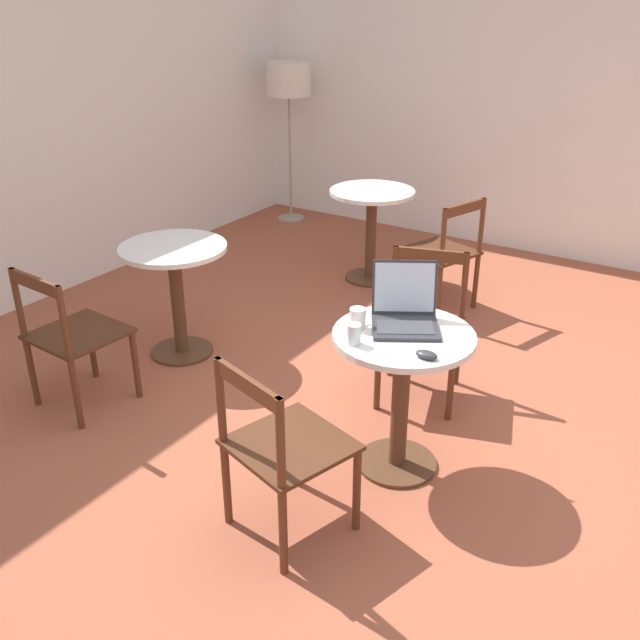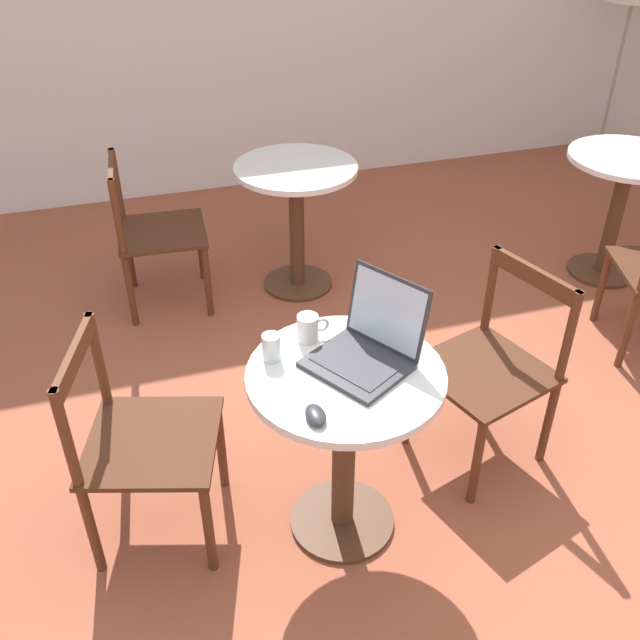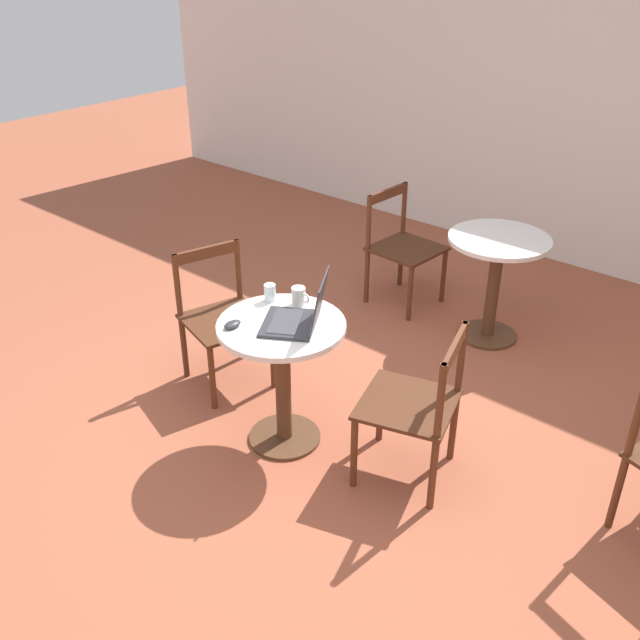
{
  "view_description": "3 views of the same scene",
  "coord_description": "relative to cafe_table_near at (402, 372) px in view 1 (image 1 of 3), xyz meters",
  "views": [
    {
      "loc": [
        -2.86,
        -1.25,
        2.18
      ],
      "look_at": [
        -0.23,
        0.44,
        0.69
      ],
      "focal_mm": 40.0,
      "sensor_mm": 36.0,
      "label": 1
    },
    {
      "loc": [
        -0.83,
        -1.71,
        2.18
      ],
      "look_at": [
        -0.16,
        0.43,
        0.64
      ],
      "focal_mm": 40.0,
      "sensor_mm": 36.0,
      "label": 2
    },
    {
      "loc": [
        1.95,
        -2.25,
        2.51
      ],
      "look_at": [
        -0.25,
        0.34,
        0.59
      ],
      "focal_mm": 40.0,
      "sensor_mm": 36.0,
      "label": 3
    }
  ],
  "objects": [
    {
      "name": "ground_plane",
      "position": [
        0.21,
        0.01,
        -0.53
      ],
      "size": [
        16.0,
        16.0,
        0.0
      ],
      "primitive_type": "plane",
      "color": "#9E5138"
    },
    {
      "name": "wall_side",
      "position": [
        3.44,
        0.01,
        0.82
      ],
      "size": [
        0.06,
        9.4,
        2.7
      ],
      "color": "white",
      "rests_on": "ground_plane"
    },
    {
      "name": "cafe_table_near",
      "position": [
        0.0,
        0.0,
        0.0
      ],
      "size": [
        0.66,
        0.66,
        0.73
      ],
      "color": "#51331E",
      "rests_on": "ground_plane"
    },
    {
      "name": "cafe_table_mid",
      "position": [
        2.08,
        1.31,
        0.0
      ],
      "size": [
        0.66,
        0.66,
        0.73
      ],
      "color": "#51331E",
      "rests_on": "ground_plane"
    },
    {
      "name": "cafe_table_far",
      "position": [
        0.31,
        1.72,
        0.0
      ],
      "size": [
        0.66,
        0.66,
        0.73
      ],
      "color": "#51331E",
      "rests_on": "ground_plane"
    },
    {
      "name": "chair_near_right",
      "position": [
        0.69,
        0.21,
        -0.1
      ],
      "size": [
        0.56,
        0.56,
        0.83
      ],
      "color": "#562D19",
      "rests_on": "ground_plane"
    },
    {
      "name": "chair_near_left",
      "position": [
        -0.68,
        0.2,
        -0.1
      ],
      "size": [
        0.56,
        0.56,
        0.83
      ],
      "color": "#562D19",
      "rests_on": "ground_plane"
    },
    {
      "name": "chair_mid_front",
      "position": [
        1.85,
        0.6,
        -0.1
      ],
      "size": [
        0.57,
        0.57,
        0.83
      ],
      "color": "#562D19",
      "rests_on": "ground_plane"
    },
    {
      "name": "chair_far_left",
      "position": [
        -0.46,
        1.77,
        -0.1
      ],
      "size": [
        0.48,
        0.48,
        0.83
      ],
      "color": "#562D19",
      "rests_on": "ground_plane"
    },
    {
      "name": "floor_lamp",
      "position": [
        3.05,
        2.76,
        0.78
      ],
      "size": [
        0.41,
        0.41,
        1.51
      ],
      "color": "#9E937F",
      "rests_on": "ground_plane"
    },
    {
      "name": "laptop",
      "position": [
        0.08,
        0.04,
        0.26
      ],
      "size": [
        0.42,
        0.42,
        0.27
      ],
      "color": "#2D2D33",
      "rests_on": "cafe_table_near"
    },
    {
      "name": "mouse",
      "position": [
        -0.16,
        -0.18,
        0.22
      ],
      "size": [
        0.06,
        0.1,
        0.03
      ],
      "color": "#2D2D33",
      "rests_on": "cafe_table_near"
    },
    {
      "name": "mug",
      "position": [
        -0.06,
        0.21,
        0.25
      ],
      "size": [
        0.11,
        0.07,
        0.1
      ],
      "color": "silver",
      "rests_on": "cafe_table_near"
    },
    {
      "name": "drinking_glass",
      "position": [
        -0.21,
        0.14,
        0.25
      ],
      "size": [
        0.06,
        0.06,
        0.1
      ],
      "color": "silver",
      "rests_on": "cafe_table_near"
    }
  ]
}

